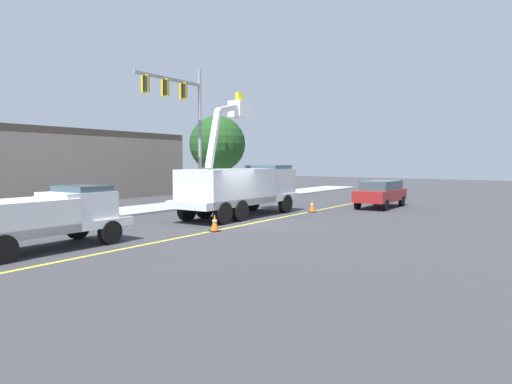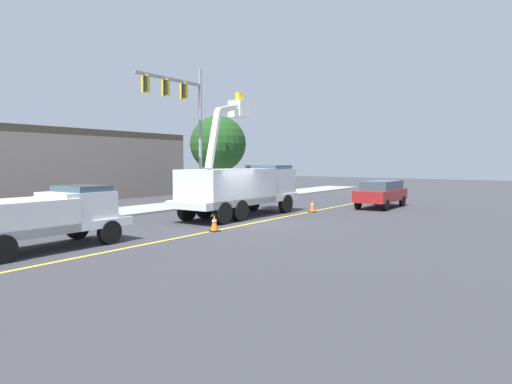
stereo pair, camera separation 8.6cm
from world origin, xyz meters
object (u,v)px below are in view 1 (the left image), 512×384
traffic_cone_mid_front (215,223)px  service_pickup_truck (43,216)px  utility_bucket_truck (241,186)px  traffic_signal_mast (183,111)px  traffic_cone_mid_rear (312,206)px  passing_minivan (381,192)px

traffic_cone_mid_front → service_pickup_truck: bearing=164.9°
service_pickup_truck → traffic_cone_mid_front: service_pickup_truck is taller
utility_bucket_truck → traffic_signal_mast: size_ratio=0.94×
traffic_cone_mid_rear → traffic_cone_mid_front: bearing=-176.4°
traffic_cone_mid_front → traffic_cone_mid_rear: (8.72, 0.54, -0.01)m
utility_bucket_truck → passing_minivan: bearing=-24.4°
traffic_cone_mid_rear → traffic_signal_mast: bearing=111.5°
traffic_cone_mid_front → traffic_signal_mast: 11.43m
service_pickup_truck → utility_bucket_truck: bearing=3.9°
traffic_cone_mid_rear → service_pickup_truck: bearing=175.6°
traffic_cone_mid_front → traffic_cone_mid_rear: size_ratio=1.02×
traffic_cone_mid_front → traffic_signal_mast: (5.75, 8.08, 5.69)m
utility_bucket_truck → service_pickup_truck: bearing=-176.1°
utility_bucket_truck → traffic_cone_mid_front: 5.41m
service_pickup_truck → traffic_cone_mid_rear: bearing=-4.4°
traffic_cone_mid_front → utility_bucket_truck: bearing=27.9°
service_pickup_truck → passing_minivan: service_pickup_truck is taller
traffic_signal_mast → traffic_cone_mid_rear: bearing=-68.5°
passing_minivan → traffic_signal_mast: (-7.79, 9.65, 5.06)m
service_pickup_truck → traffic_cone_mid_rear: (15.05, -1.17, -0.78)m
utility_bucket_truck → traffic_signal_mast: bearing=78.9°
traffic_cone_mid_rear → traffic_signal_mast: traffic_signal_mast is taller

